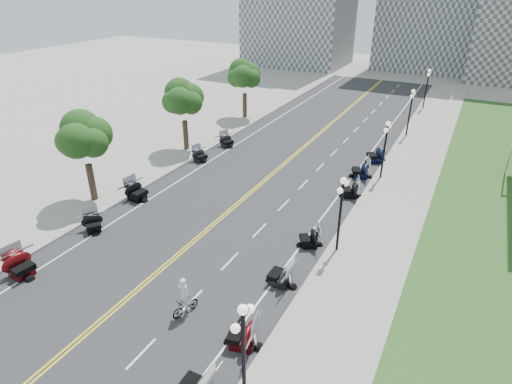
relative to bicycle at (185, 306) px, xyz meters
The scene contains 46 objects.
ground 6.02m from the bicycle, 125.35° to the left, with size 160.00×160.00×0.00m, color gray.
road 15.30m from the bicycle, 103.12° to the left, with size 16.00×90.00×0.01m, color #333335.
centerline_yellow_a 15.33m from the bicycle, 103.56° to the left, with size 0.12×90.00×0.00m, color yellow.
centerline_yellow_b 15.28m from the bicycle, 102.69° to the left, with size 0.12×90.00×0.00m, color yellow.
edge_line_north 15.19m from the bicycle, 78.88° to the left, with size 0.12×90.00×0.00m, color white.
edge_line_south 17.88m from the bicycle, 123.54° to the left, with size 0.12×90.00×0.00m, color white.
lane_dash_4 3.15m from the bicycle, 95.03° to the right, with size 0.12×2.00×0.00m, color white.
lane_dash_5 1.04m from the bicycle, 106.94° to the left, with size 0.12×2.00×0.00m, color white.
lane_dash_6 4.93m from the bicycle, 93.19° to the left, with size 0.12×2.00×0.00m, color white.
lane_dash_7 8.91m from the bicycle, 91.76° to the left, with size 0.12×2.00×0.00m, color white.
lane_dash_8 12.91m from the bicycle, 91.21° to the left, with size 0.12×2.00×0.00m, color white.
lane_dash_9 16.91m from the bicycle, 90.93° to the left, with size 0.12×2.00×0.00m, color white.
lane_dash_10 20.90m from the bicycle, 90.75° to the left, with size 0.12×2.00×0.00m, color white.
lane_dash_11 24.90m from the bicycle, 90.63° to the left, with size 0.12×2.00×0.00m, color white.
lane_dash_12 28.90m from the bicycle, 90.54° to the left, with size 0.12×2.00×0.00m, color white.
lane_dash_13 32.90m from the bicycle, 90.48° to the left, with size 0.12×2.00×0.00m, color white.
lane_dash_14 36.90m from the bicycle, 90.42° to the left, with size 0.12×2.00×0.00m, color white.
lane_dash_15 40.90m from the bicycle, 90.38° to the left, with size 0.12×2.00×0.00m, color white.
lane_dash_16 44.90m from the bicycle, 90.35° to the left, with size 0.12×2.00×0.00m, color white.
lane_dash_17 48.90m from the bicycle, 90.32° to the left, with size 0.12×2.00×0.00m, color white.
lane_dash_18 52.90m from the bicycle, 90.30° to the left, with size 0.12×2.00×0.00m, color white.
lane_dash_19 56.90m from the bicycle, 90.28° to the left, with size 0.12×2.00×0.00m, color white.
sidewalk_north 16.48m from the bicycle, 64.75° to the left, with size 5.00×90.00×0.15m, color #9E9991.
sidewalk_south 20.43m from the bicycle, 133.17° to the left, with size 5.00×90.00×0.15m, color #9E9991.
lawn 26.85m from the bicycle, 58.51° to the left, with size 9.00×60.00×0.10m, color #356023.
street_lamp_1 6.36m from the bicycle, 31.19° to the right, with size 0.50×1.20×4.90m, color black, non-canonical shape.
street_lamp_2 10.49m from the bicycle, 60.05° to the left, with size 0.50×1.20×4.90m, color black, non-canonical shape.
street_lamp_3 21.62m from the bicycle, 76.21° to the left, with size 0.50×1.20×4.90m, color black, non-canonical shape.
street_lamp_4 33.36m from the bicycle, 81.14° to the left, with size 0.50×1.20×4.90m, color black, non-canonical shape.
street_lamp_5 45.24m from the bicycle, 83.49° to the left, with size 0.50×1.20×4.90m, color black, non-canonical shape.
tree_2 15.73m from the bicycle, 152.89° to the left, with size 4.80×4.80×9.20m, color #235619, non-canonical shape.
tree_3 23.60m from the bicycle, 125.49° to the left, with size 4.80×4.80×9.20m, color #235619, non-canonical shape.
tree_4 33.98m from the bicycle, 113.56° to the left, with size 4.80×4.80×9.20m, color #235619, non-canonical shape.
motorcycle_n_4 3.64m from the bicycle, ahead, with size 2.06×2.06×1.44m, color #590A0C, non-canonical shape.
motorcycle_n_5 5.50m from the bicycle, 52.88° to the left, with size 1.98×1.98×1.39m, color black, non-canonical shape.
motorcycle_n_6 9.32m from the bicycle, 68.79° to the left, with size 1.84×1.84×1.29m, color black, non-canonical shape.
motorcycle_n_8 16.96m from the bicycle, 77.23° to the left, with size 1.94×1.94×1.36m, color black, non-canonical shape.
motorcycle_n_9 20.75m from the bicycle, 80.36° to the left, with size 2.15×2.15×1.50m, color black, non-canonical shape.
motorcycle_n_10 24.78m from the bicycle, 81.13° to the left, with size 2.20×2.20×1.54m, color black, non-canonical shape.
motorcycle_s_4 10.37m from the bicycle, behind, with size 2.17×2.17×1.52m, color #590A0C, non-canonical shape.
motorcycle_s_5 10.84m from the bicycle, 160.36° to the left, with size 1.78×1.78×1.24m, color black, non-canonical shape.
motorcycle_s_6 13.71m from the bicycle, 141.39° to the left, with size 2.14×2.14×1.50m, color black, non-canonical shape.
motorcycle_s_8 20.21m from the bicycle, 121.93° to the left, with size 1.79×1.79×1.25m, color black, non-canonical shape.
motorcycle_s_9 24.02m from the bicycle, 115.85° to the left, with size 1.85×1.85×1.30m, color black, non-canonical shape.
bicycle is the anchor object (origin of this frame).
cyclist_rider 1.41m from the bicycle, ahead, with size 0.69×0.45×1.88m, color white.
Camera 1 is at (14.34, -18.08, 15.45)m, focal length 30.00 mm.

